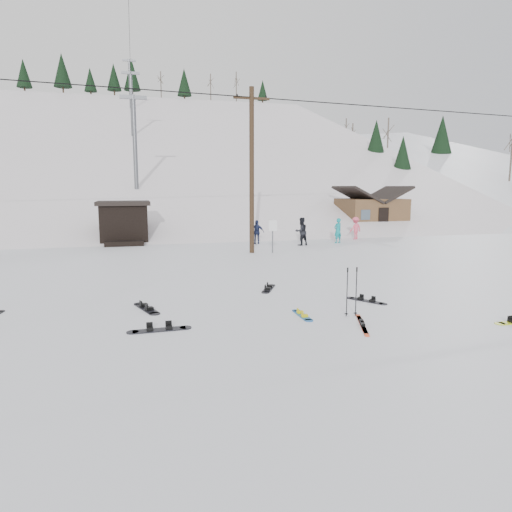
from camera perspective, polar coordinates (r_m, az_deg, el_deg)
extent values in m
plane|color=white|center=(12.11, 7.16, -9.09)|extent=(200.00, 200.00, 0.00)
cube|color=white|center=(67.65, -11.01, -4.95)|extent=(60.00, 85.24, 65.97)
cube|color=white|center=(75.47, 19.46, -3.10)|extent=(45.66, 93.98, 54.59)
cylinder|color=#3A2819|center=(25.50, -0.54, 10.48)|extent=(0.26, 0.26, 9.00)
cube|color=#3A2819|center=(25.92, -0.55, 19.12)|extent=(2.00, 0.12, 0.12)
cylinder|color=black|center=(25.94, -0.55, 19.38)|extent=(0.08, 0.08, 0.12)
cylinder|color=#595B60|center=(25.55, 2.09, 2.38)|extent=(0.07, 0.07, 1.80)
cube|color=white|center=(25.45, 2.12, 3.83)|extent=(0.50, 0.04, 0.60)
cube|color=black|center=(31.76, -16.16, 3.90)|extent=(3.00, 3.00, 2.50)
cube|color=black|center=(31.68, -16.27, 6.37)|extent=(3.40, 3.40, 0.25)
cube|color=black|center=(30.07, -16.13, 1.55)|extent=(2.40, 1.20, 0.30)
cylinder|color=#595B60|center=(40.82, -14.89, 13.36)|extent=(0.36, 0.36, 8.00)
cube|color=#595B60|center=(41.33, -15.11, 18.61)|extent=(2.20, 0.30, 0.30)
cylinder|color=#595B60|center=(61.50, -15.28, 17.75)|extent=(0.36, 0.36, 8.00)
cube|color=#595B60|center=(62.23, -15.42, 21.20)|extent=(2.20, 0.30, 0.30)
cylinder|color=#595B60|center=(82.35, -15.47, 19.92)|extent=(0.36, 0.36, 8.00)
cube|color=#595B60|center=(83.20, -15.59, 22.48)|extent=(2.20, 0.30, 0.30)
cube|color=brown|center=(39.80, 14.16, 5.01)|extent=(5.00, 4.00, 2.70)
cube|color=black|center=(39.10, 12.51, 7.50)|extent=(2.69, 4.40, 1.43)
cube|color=black|center=(40.42, 15.93, 7.40)|extent=(2.69, 4.40, 1.43)
cube|color=black|center=(38.07, 15.63, 4.42)|extent=(0.90, 0.06, 1.90)
cube|color=#1B64B4|center=(13.30, 5.81, -7.39)|extent=(0.25, 1.06, 0.02)
cylinder|color=#1B64B4|center=(13.78, 5.04, -6.82)|extent=(0.24, 0.24, 0.02)
cylinder|color=#1B64B4|center=(12.83, 6.63, -8.01)|extent=(0.24, 0.24, 0.02)
cube|color=#D9C50B|center=(13.46, 5.53, -7.00)|extent=(0.17, 0.13, 0.07)
cube|color=#D9C50B|center=(13.12, 6.10, -7.42)|extent=(0.17, 0.13, 0.07)
cube|color=red|center=(12.61, 13.19, -8.47)|extent=(0.73, 1.70, 0.03)
cube|color=black|center=(12.60, 13.20, -8.26)|extent=(0.20, 0.33, 0.08)
cube|color=red|center=(12.79, 13.08, -8.23)|extent=(0.73, 1.70, 0.03)
cube|color=black|center=(12.77, 13.09, -8.02)|extent=(0.20, 0.33, 0.08)
cylinder|color=black|center=(13.29, 11.31, -4.52)|extent=(0.03, 0.03, 1.38)
cylinder|color=black|center=(13.44, 11.23, -7.09)|extent=(0.10, 0.10, 0.01)
cylinder|color=black|center=(13.16, 11.39, -1.70)|extent=(0.04, 0.04, 0.13)
cylinder|color=black|center=(13.42, 12.41, -4.43)|extent=(0.03, 0.03, 1.38)
cylinder|color=black|center=(13.57, 12.32, -6.98)|extent=(0.10, 0.10, 0.01)
cylinder|color=black|center=(13.29, 12.50, -1.63)|extent=(0.04, 0.04, 0.13)
cube|color=black|center=(12.19, -11.97, -9.03)|extent=(1.35, 0.34, 0.03)
cylinder|color=black|center=(12.25, -8.79, -8.85)|extent=(0.31, 0.31, 0.03)
cylinder|color=black|center=(12.17, -15.18, -9.18)|extent=(0.31, 0.31, 0.03)
cube|color=black|center=(12.19, -10.83, -8.71)|extent=(0.17, 0.22, 0.09)
cube|color=black|center=(12.16, -13.14, -8.83)|extent=(0.17, 0.22, 0.09)
cube|color=black|center=(14.33, -13.53, -6.41)|extent=(0.73, 1.39, 0.03)
cylinder|color=black|center=(14.95, -14.43, -5.82)|extent=(0.31, 0.31, 0.03)
cylinder|color=black|center=(13.71, -12.54, -7.06)|extent=(0.31, 0.31, 0.03)
cube|color=black|center=(14.54, -13.87, -5.97)|extent=(0.26, 0.23, 0.09)
cube|color=black|center=(14.09, -13.19, -6.41)|extent=(0.26, 0.23, 0.09)
cylinder|color=black|center=(15.62, -29.33, -6.06)|extent=(0.26, 0.26, 0.02)
cube|color=black|center=(15.30, 13.63, -5.47)|extent=(0.86, 1.13, 0.02)
cylinder|color=black|center=(15.04, 15.60, -5.79)|extent=(0.27, 0.27, 0.02)
cylinder|color=black|center=(15.58, 11.72, -5.15)|extent=(0.27, 0.27, 0.02)
cube|color=black|center=(15.19, 14.34, -5.40)|extent=(0.24, 0.23, 0.08)
cube|color=black|center=(15.38, 12.94, -5.17)|extent=(0.24, 0.23, 0.08)
cylinder|color=#DAEF1A|center=(14.11, 28.19, -7.46)|extent=(0.27, 0.27, 0.02)
cube|color=black|center=(14.34, 29.36, -7.08)|extent=(0.15, 0.20, 0.08)
cube|color=black|center=(16.62, 1.58, -4.11)|extent=(0.82, 1.23, 0.03)
cylinder|color=black|center=(17.21, 1.95, -3.66)|extent=(0.28, 0.28, 0.03)
cylinder|color=black|center=(16.02, 1.18, -4.58)|extent=(0.28, 0.28, 0.03)
cube|color=black|center=(16.82, 1.72, -3.76)|extent=(0.25, 0.23, 0.08)
cube|color=black|center=(16.39, 1.44, -4.09)|extent=(0.25, 0.23, 0.08)
imported|color=#0E888E|center=(30.69, 10.19, 3.14)|extent=(0.69, 0.56, 1.64)
imported|color=black|center=(29.09, 5.68, 3.07)|extent=(1.00, 0.87, 1.77)
imported|color=#EA526C|center=(33.13, 12.32, 3.42)|extent=(1.16, 0.89, 1.58)
imported|color=#1C2346|center=(29.62, 0.12, 3.00)|extent=(0.98, 0.61, 1.55)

